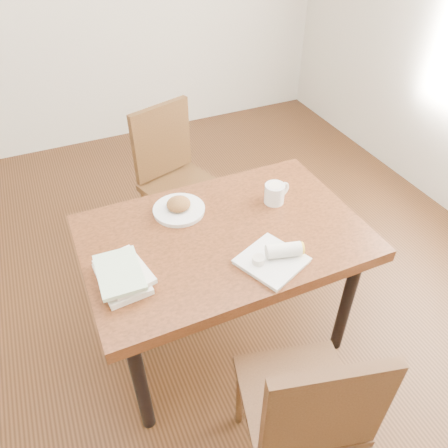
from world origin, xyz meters
name	(u,v)px	position (x,y,z in m)	size (l,w,h in m)	color
ground	(224,334)	(0.00, 0.00, -0.01)	(4.00, 5.00, 0.01)	#472814
room_walls	(224,24)	(0.00, 0.00, 1.63)	(4.02, 5.02, 2.80)	beige
table	(224,246)	(0.00, 0.00, 0.67)	(1.25, 0.82, 0.75)	brown
chair_near	(307,409)	(-0.02, -0.77, 0.55)	(0.51, 0.51, 0.95)	#462A14
chair_far	(175,173)	(0.04, 0.85, 0.55)	(0.53, 0.53, 0.95)	#4C3215
plate_scone	(179,208)	(-0.13, 0.22, 0.77)	(0.25, 0.25, 0.08)	white
coffee_mug	(275,193)	(0.32, 0.11, 0.80)	(0.14, 0.10, 0.10)	white
plate_burrito	(276,257)	(0.12, -0.25, 0.77)	(0.31, 0.31, 0.08)	white
book_stack	(122,275)	(-0.48, -0.10, 0.78)	(0.21, 0.28, 0.07)	white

